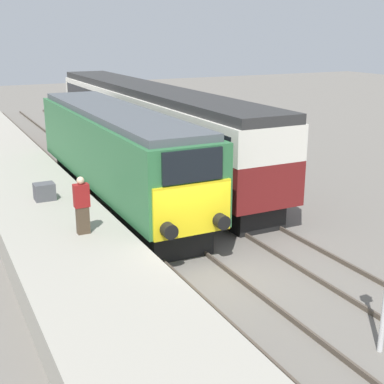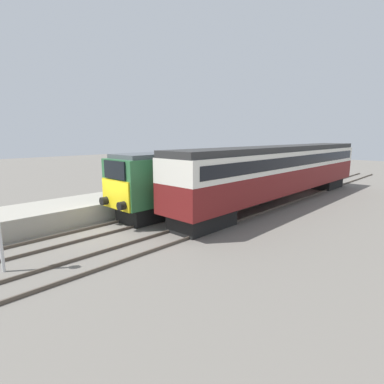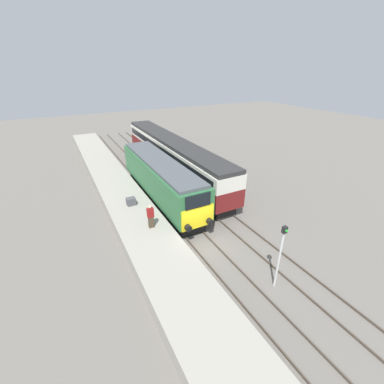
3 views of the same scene
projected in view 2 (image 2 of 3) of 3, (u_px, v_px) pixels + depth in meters
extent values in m
plane|color=slate|center=(109.00, 229.00, 15.73)|extent=(120.00, 120.00, 0.00)
cube|color=#9E998C|center=(177.00, 192.00, 23.56)|extent=(3.50, 50.00, 1.02)
cube|color=#4C4238|center=(171.00, 209.00, 19.76)|extent=(0.07, 60.00, 0.14)
cube|color=#4C4238|center=(186.00, 213.00, 18.79)|extent=(0.07, 60.00, 0.14)
cube|color=#4C4238|center=(210.00, 219.00, 17.45)|extent=(0.07, 60.00, 0.14)
cube|color=#4C4238|center=(230.00, 224.00, 16.48)|extent=(0.07, 60.00, 0.14)
cube|color=black|center=(154.00, 210.00, 17.78)|extent=(2.03, 4.00, 1.00)
cube|color=black|center=(237.00, 191.00, 23.80)|extent=(2.03, 4.00, 1.00)
cube|color=#2D6B3D|center=(202.00, 173.00, 20.46)|extent=(2.70, 13.47, 2.62)
cube|color=yellow|center=(116.00, 195.00, 15.74)|extent=(2.48, 0.10, 1.57)
cube|color=black|center=(115.00, 170.00, 15.50)|extent=(1.89, 0.10, 0.94)
cube|color=#4C5156|center=(202.00, 152.00, 20.20)|extent=(2.38, 12.93, 0.24)
cylinder|color=black|center=(104.00, 201.00, 16.25)|extent=(0.44, 0.35, 0.44)
cylinder|color=black|center=(122.00, 206.00, 15.10)|extent=(0.44, 0.35, 0.44)
cube|color=black|center=(203.00, 219.00, 15.87)|extent=(1.89, 3.60, 0.95)
cube|color=black|center=(326.00, 183.00, 28.36)|extent=(1.89, 3.60, 0.95)
cube|color=maroon|center=(283.00, 179.00, 21.88)|extent=(2.70, 21.98, 1.58)
cube|color=silver|center=(284.00, 159.00, 21.62)|extent=(2.71, 21.98, 1.24)
cube|color=black|center=(284.00, 159.00, 21.62)|extent=(2.75, 21.10, 0.68)
cube|color=#2D2D2D|center=(284.00, 148.00, 21.48)|extent=(2.48, 21.98, 0.36)
cube|color=#473828|center=(112.00, 191.00, 18.82)|extent=(0.36, 0.24, 0.82)
cube|color=maroon|center=(112.00, 179.00, 18.68)|extent=(0.44, 0.26, 0.69)
sphere|color=beige|center=(111.00, 172.00, 18.60)|extent=(0.22, 0.22, 0.22)
cube|color=#4C4C51|center=(156.00, 185.00, 21.77)|extent=(0.70, 0.56, 0.60)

